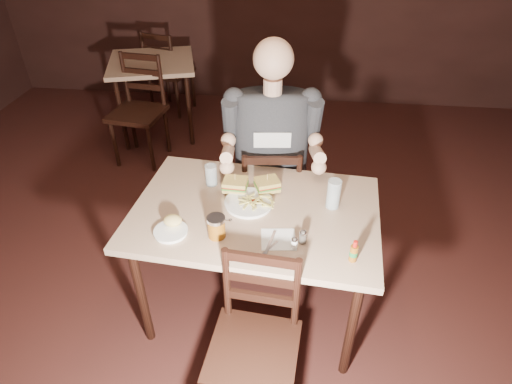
# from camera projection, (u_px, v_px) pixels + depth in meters

# --- Properties ---
(room_shell) EXTENTS (7.00, 7.00, 7.00)m
(room_shell) POSITION_uv_depth(u_px,v_px,m) (176.00, 126.00, 1.67)
(room_shell) COLOR black
(room_shell) RESTS_ON ground
(main_table) EXTENTS (1.35, 0.96, 0.77)m
(main_table) POSITION_uv_depth(u_px,v_px,m) (255.00, 221.00, 2.30)
(main_table) COLOR tan
(main_table) RESTS_ON ground
(bg_table) EXTENTS (0.99, 0.99, 0.77)m
(bg_table) POSITION_uv_depth(u_px,v_px,m) (152.00, 70.00, 4.18)
(bg_table) COLOR tan
(bg_table) RESTS_ON ground
(chair_far) EXTENTS (0.45, 0.48, 0.87)m
(chair_far) POSITION_uv_depth(u_px,v_px,m) (270.00, 197.00, 2.90)
(chair_far) COLOR black
(chair_far) RESTS_ON ground
(chair_near) EXTENTS (0.44, 0.48, 0.87)m
(chair_near) POSITION_uv_depth(u_px,v_px,m) (253.00, 351.00, 1.95)
(chair_near) COLOR black
(chair_near) RESTS_ON ground
(bg_chair_far) EXTENTS (0.54, 0.56, 0.92)m
(bg_chair_far) POSITION_uv_depth(u_px,v_px,m) (170.00, 72.00, 4.76)
(bg_chair_far) COLOR black
(bg_chair_far) RESTS_ON ground
(bg_chair_near) EXTENTS (0.50, 0.54, 0.96)m
(bg_chair_near) POSITION_uv_depth(u_px,v_px,m) (137.00, 113.00, 3.86)
(bg_chair_near) COLOR black
(bg_chair_near) RESTS_ON ground
(diner) EXTENTS (0.65, 0.54, 1.05)m
(diner) POSITION_uv_depth(u_px,v_px,m) (272.00, 130.00, 2.54)
(diner) COLOR #303035
(diner) RESTS_ON chair_far
(dinner_plate) EXTENTS (0.27, 0.27, 0.01)m
(dinner_plate) POSITION_uv_depth(u_px,v_px,m) (249.00, 203.00, 2.28)
(dinner_plate) COLOR white
(dinner_plate) RESTS_ON main_table
(sandwich_left) EXTENTS (0.13, 0.11, 0.11)m
(sandwich_left) POSITION_uv_depth(u_px,v_px,m) (235.00, 181.00, 2.35)
(sandwich_left) COLOR #D5B552
(sandwich_left) RESTS_ON dinner_plate
(sandwich_right) EXTENTS (0.16, 0.14, 0.11)m
(sandwich_right) POSITION_uv_depth(u_px,v_px,m) (267.00, 181.00, 2.35)
(sandwich_right) COLOR #D5B552
(sandwich_right) RESTS_ON dinner_plate
(fries_pile) EXTENTS (0.23, 0.18, 0.04)m
(fries_pile) POSITION_uv_depth(u_px,v_px,m) (258.00, 201.00, 2.26)
(fries_pile) COLOR #CCC05D
(fries_pile) RESTS_ON dinner_plate
(ketchup_dollop) EXTENTS (0.05, 0.05, 0.01)m
(ketchup_dollop) POSITION_uv_depth(u_px,v_px,m) (254.00, 201.00, 2.28)
(ketchup_dollop) COLOR maroon
(ketchup_dollop) RESTS_ON dinner_plate
(glass_left) EXTENTS (0.07, 0.07, 0.12)m
(glass_left) POSITION_uv_depth(u_px,v_px,m) (211.00, 175.00, 2.41)
(glass_left) COLOR silver
(glass_left) RESTS_ON main_table
(glass_right) EXTENTS (0.08, 0.08, 0.16)m
(glass_right) POSITION_uv_depth(u_px,v_px,m) (334.00, 194.00, 2.23)
(glass_right) COLOR silver
(glass_right) RESTS_ON main_table
(hot_sauce) EXTENTS (0.04, 0.04, 0.12)m
(hot_sauce) POSITION_uv_depth(u_px,v_px,m) (354.00, 251.00, 1.92)
(hot_sauce) COLOR brown
(hot_sauce) RESTS_ON main_table
(salt_shaker) EXTENTS (0.03, 0.03, 0.06)m
(salt_shaker) POSITION_uv_depth(u_px,v_px,m) (294.00, 243.00, 2.00)
(salt_shaker) COLOR white
(salt_shaker) RESTS_ON main_table
(pepper_shaker) EXTENTS (0.04, 0.04, 0.07)m
(pepper_shaker) POSITION_uv_depth(u_px,v_px,m) (303.00, 237.00, 2.03)
(pepper_shaker) COLOR #38332D
(pepper_shaker) RESTS_ON main_table
(syrup_dispenser) EXTENTS (0.10, 0.10, 0.11)m
(syrup_dispenser) POSITION_uv_depth(u_px,v_px,m) (216.00, 227.00, 2.05)
(syrup_dispenser) COLOR brown
(syrup_dispenser) RESTS_ON main_table
(napkin) EXTENTS (0.18, 0.17, 0.00)m
(napkin) POSITION_uv_depth(u_px,v_px,m) (278.00, 239.00, 2.06)
(napkin) COLOR white
(napkin) RESTS_ON main_table
(knife) EXTENTS (0.06, 0.22, 0.01)m
(knife) POSITION_uv_depth(u_px,v_px,m) (269.00, 246.00, 2.02)
(knife) COLOR silver
(knife) RESTS_ON napkin
(fork) EXTENTS (0.09, 0.13, 0.00)m
(fork) POSITION_uv_depth(u_px,v_px,m) (268.00, 250.00, 2.00)
(fork) COLOR silver
(fork) RESTS_ON napkin
(side_plate) EXTENTS (0.18, 0.18, 0.01)m
(side_plate) POSITION_uv_depth(u_px,v_px,m) (171.00, 232.00, 2.10)
(side_plate) COLOR white
(side_plate) RESTS_ON main_table
(bread_roll) EXTENTS (0.10, 0.08, 0.06)m
(bread_roll) POSITION_uv_depth(u_px,v_px,m) (173.00, 220.00, 2.12)
(bread_roll) COLOR #DBBD63
(bread_roll) RESTS_ON side_plate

